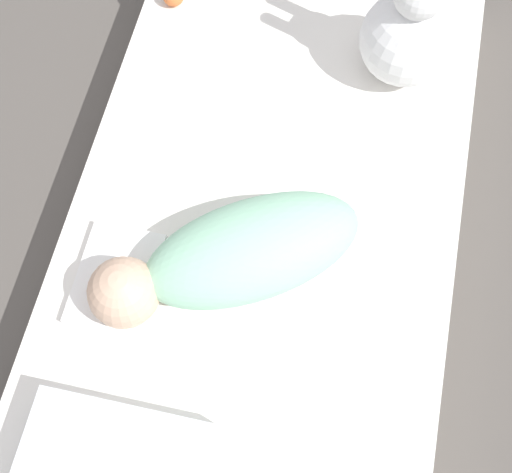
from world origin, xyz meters
TOP-DOWN VIEW (x-y plane):
  - ground_plane at (0.00, 0.00)m, footprint 12.00×12.00m
  - bed_mattress at (0.00, 0.00)m, footprint 1.51×0.76m
  - burp_cloth at (0.16, -0.25)m, footprint 0.21×0.14m
  - swaddled_baby at (0.09, -0.04)m, footprint 0.38×0.49m
  - bunny_plush at (-0.44, 0.21)m, footprint 0.20×0.20m

SIDE VIEW (x-z plane):
  - ground_plane at x=0.00m, z-range 0.00..0.00m
  - bed_mattress at x=0.00m, z-range 0.00..0.13m
  - burp_cloth at x=0.16m, z-range 0.13..0.15m
  - swaddled_baby at x=0.09m, z-range 0.13..0.27m
  - bunny_plush at x=-0.44m, z-range 0.06..0.43m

